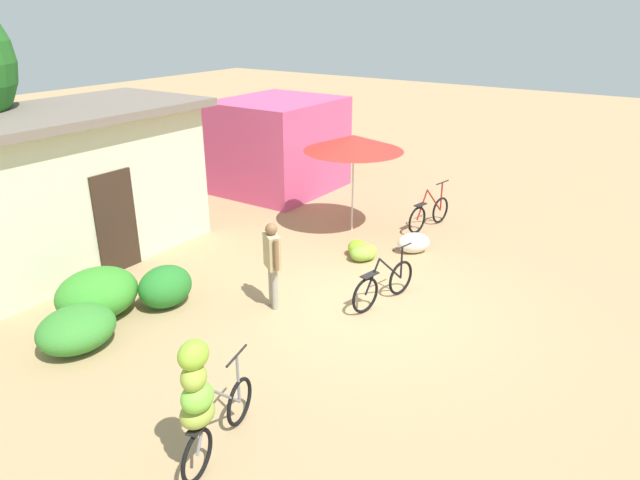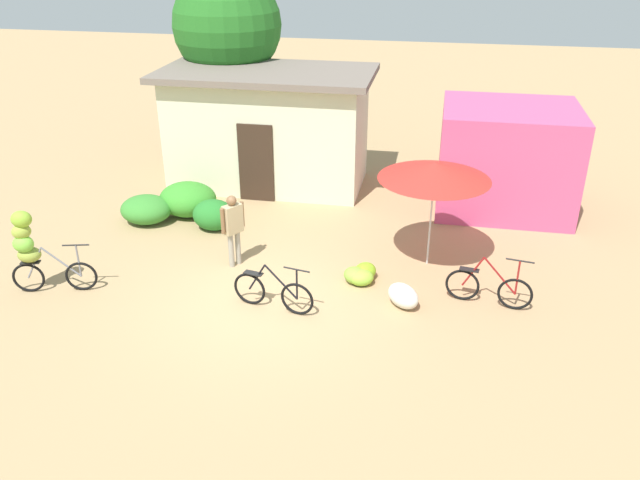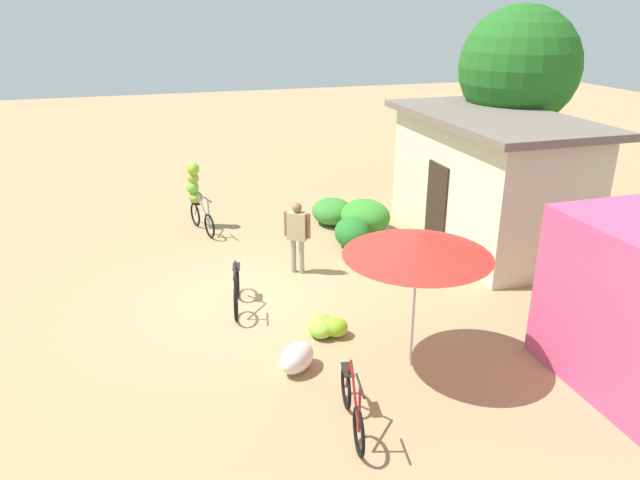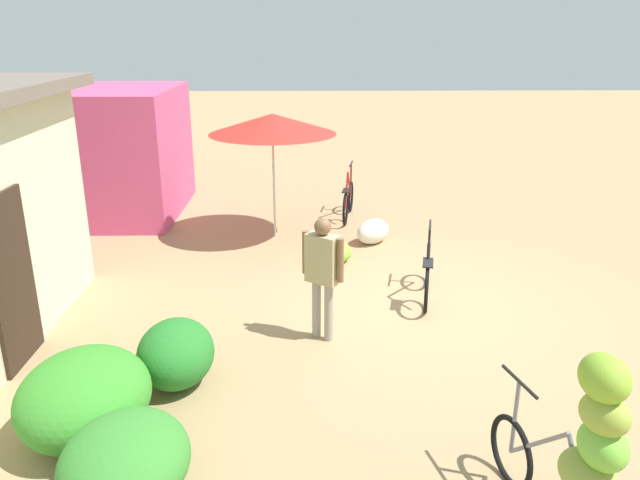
# 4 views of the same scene
# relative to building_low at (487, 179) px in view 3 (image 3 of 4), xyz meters

# --- Properties ---
(ground_plane) EXTENTS (60.00, 60.00, 0.00)m
(ground_plane) POSITION_rel_building_low_xyz_m (1.50, -6.08, -1.55)
(ground_plane) COLOR tan
(building_low) EXTENTS (5.50, 3.01, 3.06)m
(building_low) POSITION_rel_building_low_xyz_m (0.00, 0.00, 0.00)
(building_low) COLOR beige
(building_low) RESTS_ON ground
(tree_behind_building) EXTENTS (2.99, 2.99, 5.40)m
(tree_behind_building) POSITION_rel_building_low_xyz_m (-1.49, 1.55, 2.34)
(tree_behind_building) COLOR brown
(tree_behind_building) RESTS_ON ground
(hedge_bush_front_left) EXTENTS (1.21, 1.05, 0.66)m
(hedge_bush_front_left) POSITION_rel_building_low_xyz_m (-2.22, -3.08, -1.22)
(hedge_bush_front_left) COLOR #38852F
(hedge_bush_front_left) RESTS_ON ground
(hedge_bush_front_right) EXTENTS (1.40, 1.22, 0.81)m
(hedge_bush_front_right) POSITION_rel_building_low_xyz_m (-1.40, -2.47, -1.14)
(hedge_bush_front_right) COLOR #398D2B
(hedge_bush_front_right) RESTS_ON ground
(hedge_bush_mid) EXTENTS (0.98, 0.82, 0.72)m
(hedge_bush_mid) POSITION_rel_building_low_xyz_m (-0.51, -3.14, -1.19)
(hedge_bush_mid) COLOR #267529
(hedge_bush_mid) RESTS_ON ground
(market_umbrella) EXTENTS (2.24, 2.24, 2.25)m
(market_umbrella) POSITION_rel_building_low_xyz_m (4.43, -3.94, 0.52)
(market_umbrella) COLOR beige
(market_umbrella) RESTS_ON ground
(bicycle_leftmost) EXTENTS (1.58, 0.54, 1.70)m
(bicycle_leftmost) POSITION_rel_building_low_xyz_m (-2.91, -6.48, -0.59)
(bicycle_leftmost) COLOR black
(bicycle_leftmost) RESTS_ON ground
(bicycle_near_pile) EXTENTS (1.59, 0.36, 0.95)m
(bicycle_near_pile) POSITION_rel_building_low_xyz_m (1.70, -6.25, -1.20)
(bicycle_near_pile) COLOR black
(bicycle_near_pile) RESTS_ON ground
(bicycle_center_loaded) EXTENTS (1.59, 0.32, 1.03)m
(bicycle_center_loaded) POSITION_rel_building_low_xyz_m (5.60, -5.35, -1.19)
(bicycle_center_loaded) COLOR black
(bicycle_center_loaded) RESTS_ON ground
(banana_pile_on_ground) EXTENTS (0.80, 0.82, 0.34)m
(banana_pile_on_ground) POSITION_rel_building_low_xyz_m (3.15, -4.96, -1.39)
(banana_pile_on_ground) COLOR #80BA23
(banana_pile_on_ground) RESTS_ON ground
(produce_sack) EXTENTS (0.80, 0.81, 0.44)m
(produce_sack) POSITION_rel_building_low_xyz_m (4.05, -5.70, -1.33)
(produce_sack) COLOR silver
(produce_sack) RESTS_ON ground
(person_vendor) EXTENTS (0.39, 0.49, 1.56)m
(person_vendor) POSITION_rel_building_low_xyz_m (0.49, -4.74, -0.60)
(person_vendor) COLOR gray
(person_vendor) RESTS_ON ground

